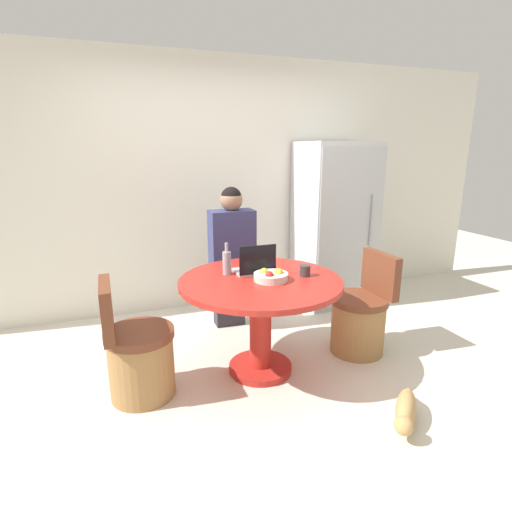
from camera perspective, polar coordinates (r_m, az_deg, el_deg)
ground_plane at (r=3.14m, az=0.92°, el=-17.30°), size 12.00×12.00×0.00m
wall_back at (r=4.29m, az=-7.08°, el=9.85°), size 7.00×0.06×2.60m
refrigerator at (r=4.48m, az=11.06°, el=4.45°), size 0.75×0.69×1.76m
dining_table at (r=3.01m, az=0.65°, el=-6.71°), size 1.21×1.21×0.75m
chair_right_side at (r=3.52m, az=14.64°, el=-8.71°), size 0.47×0.47×0.85m
chair_left_side at (r=2.95m, az=-16.46°, el=-13.72°), size 0.47×0.47×0.85m
person_seated at (r=3.71m, az=-3.62°, el=0.41°), size 0.40×0.37×1.36m
laptop at (r=3.05m, az=-0.17°, el=-1.58°), size 0.29×0.22×0.24m
fruit_bowl at (r=2.90m, az=2.16°, el=-2.90°), size 0.25×0.25×0.09m
coffee_cup at (r=3.02m, az=7.02°, el=-2.09°), size 0.08×0.08×0.08m
bottle at (r=3.03m, az=-4.19°, el=-0.89°), size 0.06×0.06×0.25m
cat at (r=2.84m, az=20.58°, el=-20.01°), size 0.39×0.41×0.18m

